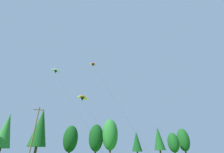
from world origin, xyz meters
The scene contains 13 objects.
treeline_tree_d centered at (-19.55, 49.21, 7.35)m, with size 4.18×4.18×11.73m.
treeline_tree_e centered at (-11.49, 45.93, 8.28)m, with size 4.51×4.51×13.21m.
treeline_tree_f centered at (-2.16, 50.08, 5.95)m, with size 4.45×4.45×9.82m.
treeline_tree_g centered at (5.95, 49.36, 6.48)m, with size 4.69×4.69×10.70m.
treeline_tree_h centered at (9.99, 47.10, 7.46)m, with size 5.13×5.13×12.33m.
treeline_tree_i centered at (21.62, 48.77, 5.75)m, with size 3.62×3.62×9.18m.
treeline_tree_j centered at (29.84, 46.10, 6.90)m, with size 4.02×4.02×11.01m.
treeline_tree_k centered at (36.99, 46.05, 5.58)m, with size 4.29×4.29×9.22m.
treeline_tree_l centered at (44.13, 47.05, 6.85)m, with size 4.86×4.86×11.32m.
utility_pole centered at (-12.80, 36.46, 5.87)m, with size 2.20×0.26×11.20m.
parafoil_kite_high_white centered at (-10.62, 41.03, 23.28)m, with size 9.09×19.43×22.38m.
parafoil_kite_mid_red_yellow centered at (-1.52, 34.63, 24.40)m, with size 4.07×18.05×23.33m.
parafoil_kite_far_orange centered at (-2.94, 37.47, 15.18)m, with size 6.46×13.06×14.28m.
Camera 1 is at (-13.03, -0.46, 2.13)m, focal length 24.06 mm.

